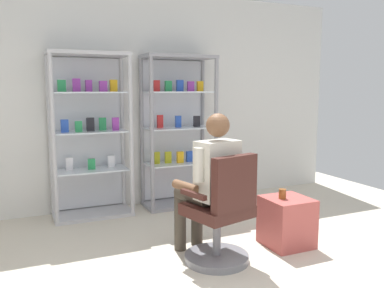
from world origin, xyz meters
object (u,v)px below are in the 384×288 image
(display_cabinet_right, at_px, (177,130))
(seated_shopkeeper, at_px, (209,179))
(display_cabinet_left, at_px, (90,134))
(tea_glass, at_px, (282,194))
(storage_crate, at_px, (287,222))
(office_chair, at_px, (221,219))

(display_cabinet_right, bearing_deg, seated_shopkeeper, -102.56)
(display_cabinet_left, xyz_separation_m, display_cabinet_right, (1.10, 0.00, -0.00))
(display_cabinet_left, bearing_deg, tea_glass, -49.52)
(display_cabinet_right, bearing_deg, storage_crate, -76.01)
(display_cabinet_left, xyz_separation_m, tea_glass, (1.47, -1.73, -0.46))
(display_cabinet_left, relative_size, display_cabinet_right, 1.00)
(display_cabinet_left, distance_m, tea_glass, 2.32)
(seated_shopkeeper, bearing_deg, tea_glass, -4.03)
(tea_glass, bearing_deg, display_cabinet_left, 130.48)
(storage_crate, xyz_separation_m, tea_glass, (-0.06, 0.00, 0.28))
(display_cabinet_left, bearing_deg, seated_shopkeeper, -66.52)
(display_cabinet_left, bearing_deg, office_chair, -67.29)
(seated_shopkeeper, bearing_deg, display_cabinet_left, 113.48)
(display_cabinet_right, relative_size, storage_crate, 4.08)
(office_chair, height_order, storage_crate, office_chair)
(storage_crate, distance_m, tea_glass, 0.28)
(display_cabinet_left, distance_m, display_cabinet_right, 1.10)
(office_chair, height_order, tea_glass, office_chair)
(seated_shopkeeper, xyz_separation_m, storage_crate, (0.80, -0.06, -0.48))
(display_cabinet_left, distance_m, office_chair, 2.07)
(display_cabinet_right, xyz_separation_m, storage_crate, (0.43, -1.73, -0.73))
(seated_shopkeeper, bearing_deg, office_chair, -75.86)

